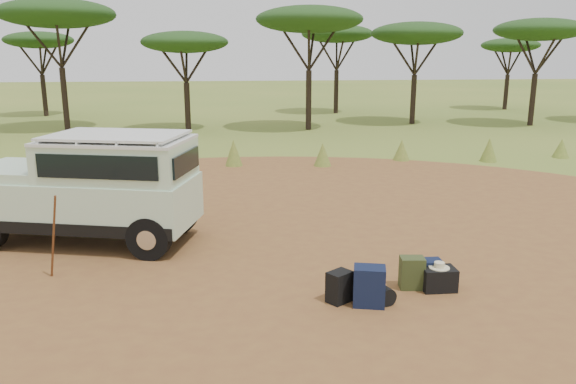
{
  "coord_description": "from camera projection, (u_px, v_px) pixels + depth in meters",
  "views": [
    {
      "loc": [
        -0.45,
        -10.1,
        3.74
      ],
      "look_at": [
        0.89,
        0.86,
        1.0
      ],
      "focal_mm": 35.0,
      "sensor_mm": 36.0,
      "label": 1
    }
  ],
  "objects": [
    {
      "name": "safari_hat",
      "position": [
        439.0,
        266.0,
        9.02
      ],
      "size": [
        0.33,
        0.33,
        0.1
      ],
      "color": "beige",
      "rests_on": "hard_case"
    },
    {
      "name": "stuff_sack",
      "position": [
        384.0,
        295.0,
        8.58
      ],
      "size": [
        0.36,
        0.36,
        0.28
      ],
      "primitive_type": "cylinder",
      "rotation": [
        1.57,
        0.0,
        0.31
      ],
      "color": "black",
      "rests_on": "ground"
    },
    {
      "name": "acacia_treeline",
      "position": [
        240.0,
        30.0,
        28.69
      ],
      "size": [
        46.7,
        13.2,
        6.26
      ],
      "color": "black",
      "rests_on": "ground"
    },
    {
      "name": "duffel_navy",
      "position": [
        429.0,
        272.0,
        9.27
      ],
      "size": [
        0.4,
        0.31,
        0.44
      ],
      "primitive_type": "cube",
      "rotation": [
        0.0,
        0.0,
        -0.05
      ],
      "color": "#121838",
      "rests_on": "ground"
    },
    {
      "name": "backpack_black",
      "position": [
        339.0,
        287.0,
        8.62
      ],
      "size": [
        0.45,
        0.43,
        0.5
      ],
      "primitive_type": "cube",
      "rotation": [
        0.0,
        0.0,
        0.62
      ],
      "color": "black",
      "rests_on": "ground"
    },
    {
      "name": "hard_case",
      "position": [
        438.0,
        279.0,
        9.07
      ],
      "size": [
        0.54,
        0.39,
        0.38
      ],
      "primitive_type": "cube",
      "rotation": [
        0.0,
        0.0,
        -0.02
      ],
      "color": "black",
      "rests_on": "ground"
    },
    {
      "name": "backpack_navy",
      "position": [
        369.0,
        286.0,
        8.48
      ],
      "size": [
        0.54,
        0.45,
        0.62
      ],
      "primitive_type": "cube",
      "rotation": [
        0.0,
        0.0,
        -0.25
      ],
      "color": "#121838",
      "rests_on": "ground"
    },
    {
      "name": "grass_fringe",
      "position": [
        237.0,
        155.0,
        18.96
      ],
      "size": [
        36.6,
        1.6,
        0.9
      ],
      "color": "olive",
      "rests_on": "ground"
    },
    {
      "name": "walking_staff",
      "position": [
        53.0,
        237.0,
        9.37
      ],
      "size": [
        0.32,
        0.31,
        1.5
      ],
      "primitive_type": "cylinder",
      "rotation": [
        0.25,
        0.0,
        0.81
      ],
      "color": "brown",
      "rests_on": "ground"
    },
    {
      "name": "safari_vehicle",
      "position": [
        90.0,
        190.0,
        11.2
      ],
      "size": [
        4.86,
        2.93,
        2.23
      ],
      "rotation": [
        0.0,
        0.0,
        -0.27
      ],
      "color": "#B9D8B8",
      "rests_on": "ground"
    },
    {
      "name": "ground",
      "position": [
        247.0,
        255.0,
        10.69
      ],
      "size": [
        140.0,
        140.0,
        0.0
      ],
      "primitive_type": "plane",
      "color": "olive",
      "rests_on": "ground"
    },
    {
      "name": "backpack_olive",
      "position": [
        412.0,
        273.0,
        9.11
      ],
      "size": [
        0.42,
        0.33,
        0.53
      ],
      "primitive_type": "cube",
      "rotation": [
        0.0,
        0.0,
        -0.13
      ],
      "color": "#384720",
      "rests_on": "ground"
    },
    {
      "name": "dirt_clearing",
      "position": [
        247.0,
        255.0,
        10.68
      ],
      "size": [
        23.0,
        23.0,
        0.01
      ],
      "primitive_type": "cylinder",
      "color": "brown",
      "rests_on": "ground"
    }
  ]
}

